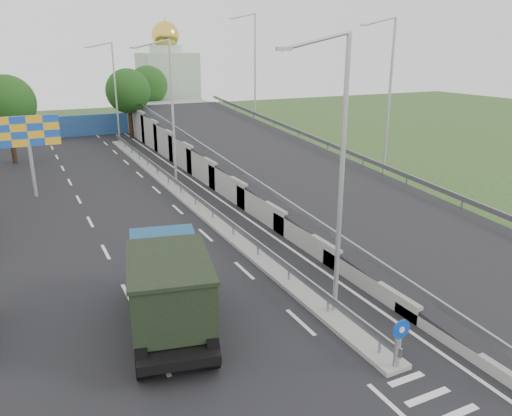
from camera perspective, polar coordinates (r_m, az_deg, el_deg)
ground at (r=15.95m, az=21.15°, el=-21.19°), size 160.00×160.00×0.00m
road_surface at (r=30.34m, az=-11.62°, el=-1.21°), size 26.00×90.00×0.04m
median at (r=34.76m, az=-8.56°, el=1.60°), size 1.00×44.00×0.20m
overpass_ramp at (r=37.18m, az=2.42°, el=5.48°), size 10.00×50.00×3.50m
median_guardrail at (r=34.58m, az=-8.61°, el=2.63°), size 0.09×44.00×0.71m
sign_bollard at (r=16.57m, az=15.98°, el=-14.62°), size 0.64×0.23×1.67m
lamp_post_near at (r=17.55m, az=9.32°, el=4.69°), size 2.74×0.18×10.08m
lamp_post_mid at (r=35.55m, az=-9.83°, el=11.30°), size 2.74×0.18×10.08m
lamp_post_far at (r=54.96m, az=-15.98°, el=13.15°), size 2.74×0.18×10.08m
blue_wall at (r=60.79m, az=-20.52°, el=8.72°), size 30.00×0.50×2.40m
church at (r=70.88m, az=-10.05°, el=14.07°), size 7.00×7.00×13.80m
billboard at (r=36.34m, az=-24.63°, el=7.50°), size 4.00×0.24×5.50m
tree_left_mid at (r=48.12m, az=-26.61°, el=10.63°), size 4.80×4.80×7.60m
tree_median_far at (r=57.33m, az=-14.42°, el=12.81°), size 4.80×4.80×7.60m
tree_ramp_far at (r=65.03m, az=-12.23°, el=13.51°), size 4.80×4.80×7.60m
dump_truck at (r=18.22m, az=-9.96°, el=-8.63°), size 3.90×7.32×3.06m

